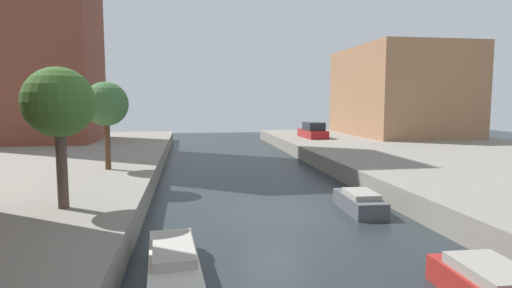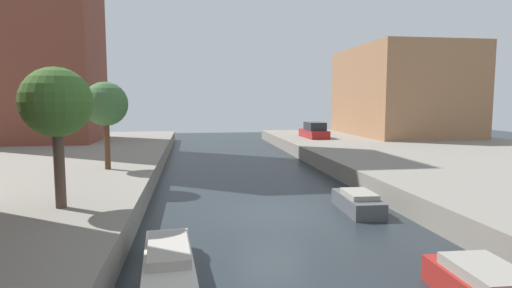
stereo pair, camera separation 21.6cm
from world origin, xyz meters
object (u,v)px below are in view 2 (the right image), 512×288
parked_car (314,131)px  moored_boat_left_2 (168,264)px  street_tree_3 (106,105)px  moored_boat_right_3 (358,202)px  street_tree_2 (56,104)px  low_block_right (401,91)px

parked_car → moored_boat_left_2: size_ratio=1.00×
street_tree_3 → parked_car: size_ratio=1.01×
parked_car → moored_boat_right_3: (-4.70, -21.76, -1.23)m
parked_car → moored_boat_left_2: parked_car is taller
street_tree_2 → parked_car: 28.18m
moored_boat_left_2 → parked_car: bearing=66.2°
low_block_right → moored_boat_left_2: bearing=-126.6°
parked_car → moored_boat_left_2: 29.57m
low_block_right → street_tree_3: 31.04m
street_tree_3 → street_tree_2: bearing=-90.0°
moored_boat_right_3 → parked_car: bearing=77.8°
low_block_right → parked_car: 10.74m
street_tree_2 → moored_boat_right_3: size_ratio=1.44×
low_block_right → parked_car: size_ratio=3.12×
street_tree_2 → parked_car: (15.54, 23.34, -2.76)m
street_tree_2 → moored_boat_left_2: (3.60, -3.69, -4.01)m
low_block_right → moored_boat_left_2: low_block_right is taller
street_tree_3 → moored_boat_left_2: bearing=-72.5°
street_tree_3 → moored_boat_left_2: 12.58m
street_tree_2 → street_tree_3: bearing=90.0°
street_tree_2 → moored_boat_right_3: street_tree_2 is taller
street_tree_3 → moored_boat_left_2: size_ratio=1.00×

